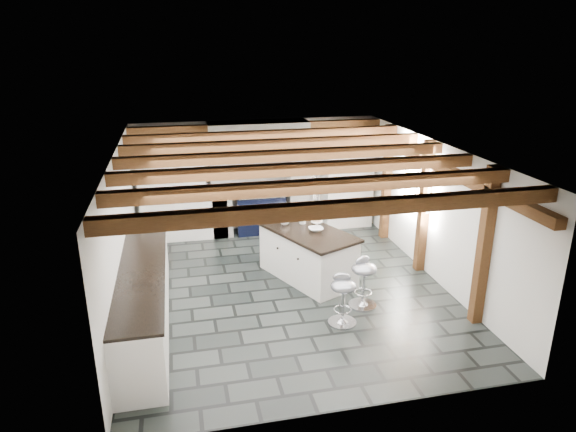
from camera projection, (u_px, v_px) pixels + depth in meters
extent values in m
plane|color=black|center=(287.00, 288.00, 8.40)|extent=(6.00, 6.00, 0.00)
plane|color=silver|center=(257.00, 174.00, 10.79)|extent=(5.00, 0.00, 5.00)
plane|color=silver|center=(121.00, 234.00, 7.51)|extent=(0.00, 6.00, 6.00)
plane|color=silver|center=(434.00, 211.00, 8.53)|extent=(0.00, 6.00, 6.00)
plane|color=white|center=(287.00, 149.00, 7.64)|extent=(6.00, 6.00, 0.00)
cube|color=white|center=(220.00, 190.00, 10.41)|extent=(0.40, 0.60, 1.90)
cube|color=white|center=(297.00, 185.00, 10.74)|extent=(0.40, 0.60, 1.90)
cube|color=brown|center=(258.00, 137.00, 10.24)|extent=(2.10, 0.65, 0.18)
cube|color=white|center=(258.00, 130.00, 10.18)|extent=(2.00, 0.60, 0.31)
cube|color=black|center=(261.00, 137.00, 9.92)|extent=(1.00, 0.03, 0.22)
cube|color=silver|center=(261.00, 137.00, 9.91)|extent=(0.90, 0.01, 0.14)
cube|color=white|center=(172.00, 190.00, 10.20)|extent=(1.30, 0.58, 2.00)
cube|color=white|center=(347.00, 180.00, 10.95)|extent=(1.00, 0.58, 2.00)
cube|color=white|center=(145.00, 294.00, 7.25)|extent=(0.60, 3.80, 0.88)
cube|color=black|center=(142.00, 265.00, 7.10)|extent=(0.64, 3.80, 0.04)
cube|color=white|center=(209.00, 214.00, 10.53)|extent=(0.70, 0.60, 0.88)
cube|color=black|center=(208.00, 193.00, 10.38)|extent=(0.74, 0.64, 0.04)
cube|color=brown|center=(434.00, 164.00, 8.25)|extent=(0.15, 5.80, 0.14)
plane|color=white|center=(418.00, 178.00, 8.95)|extent=(0.00, 0.90, 0.90)
cube|color=brown|center=(341.00, 209.00, 5.28)|extent=(5.00, 0.16, 0.16)
cube|color=brown|center=(319.00, 186.00, 6.08)|extent=(5.00, 0.16, 0.16)
cube|color=brown|center=(301.00, 169.00, 6.87)|extent=(5.00, 0.16, 0.16)
cube|color=brown|center=(287.00, 155.00, 7.67)|extent=(5.00, 0.16, 0.16)
cube|color=brown|center=(276.00, 144.00, 8.47)|extent=(5.00, 0.16, 0.16)
cube|color=brown|center=(267.00, 135.00, 9.27)|extent=(5.00, 0.16, 0.16)
cube|color=brown|center=(259.00, 127.00, 10.07)|extent=(5.00, 0.16, 0.16)
cube|color=brown|center=(484.00, 247.00, 7.04)|extent=(0.15, 0.15, 2.30)
cube|color=brown|center=(424.00, 207.00, 8.70)|extent=(0.15, 0.15, 2.30)
cube|color=brown|center=(387.00, 183.00, 10.18)|extent=(0.15, 0.15, 2.30)
cylinder|color=black|center=(317.00, 172.00, 7.81)|extent=(0.01, 0.01, 0.56)
cylinder|color=white|center=(316.00, 193.00, 7.92)|extent=(0.09, 0.09, 0.22)
cylinder|color=black|center=(315.00, 168.00, 8.10)|extent=(0.01, 0.01, 0.56)
cylinder|color=white|center=(314.00, 188.00, 8.21)|extent=(0.09, 0.09, 0.22)
cylinder|color=black|center=(313.00, 163.00, 8.39)|extent=(0.01, 0.01, 0.56)
cylinder|color=white|center=(313.00, 183.00, 8.49)|extent=(0.09, 0.09, 0.22)
cube|color=black|center=(260.00, 211.00, 10.72)|extent=(1.00, 0.60, 0.90)
ellipsoid|color=silver|center=(247.00, 189.00, 10.51)|extent=(0.28, 0.28, 0.11)
ellipsoid|color=silver|center=(271.00, 188.00, 10.62)|extent=(0.28, 0.28, 0.11)
cylinder|color=silver|center=(262.00, 198.00, 10.31)|extent=(0.95, 0.03, 0.03)
cube|color=black|center=(250.00, 216.00, 10.40)|extent=(0.35, 0.02, 0.30)
cube|color=black|center=(274.00, 214.00, 10.50)|extent=(0.35, 0.02, 0.30)
cube|color=white|center=(308.00, 255.00, 8.63)|extent=(1.44, 1.85, 0.81)
cube|color=black|center=(308.00, 232.00, 8.49)|extent=(1.54, 1.95, 0.05)
imported|color=white|center=(285.00, 220.00, 8.72)|extent=(0.22, 0.22, 0.18)
ellipsoid|color=#D54B1E|center=(285.00, 212.00, 8.67)|extent=(0.18, 0.18, 0.11)
cylinder|color=white|center=(302.00, 219.00, 8.78)|extent=(0.11, 0.11, 0.17)
imported|color=white|center=(316.00, 229.00, 8.45)|extent=(0.32, 0.32, 0.06)
cylinder|color=white|center=(317.00, 224.00, 8.63)|extent=(0.05, 0.05, 0.09)
cylinder|color=white|center=(317.00, 221.00, 8.61)|extent=(0.20, 0.20, 0.01)
cylinder|color=tan|center=(317.00, 219.00, 8.60)|extent=(0.16, 0.16, 0.06)
cylinder|color=silver|center=(362.00, 305.00, 7.83)|extent=(0.43, 0.43, 0.03)
cone|color=silver|center=(363.00, 302.00, 7.81)|extent=(0.19, 0.19, 0.08)
cylinder|color=silver|center=(363.00, 287.00, 7.73)|extent=(0.05, 0.05, 0.53)
torus|color=silver|center=(363.00, 292.00, 7.76)|extent=(0.27, 0.27, 0.02)
ellipsoid|color=gray|center=(364.00, 269.00, 7.63)|extent=(0.50, 0.50, 0.17)
ellipsoid|color=gray|center=(360.00, 261.00, 7.67)|extent=(0.29, 0.20, 0.15)
cylinder|color=silver|center=(342.00, 322.00, 7.35)|extent=(0.41, 0.41, 0.03)
cone|color=silver|center=(342.00, 320.00, 7.34)|extent=(0.18, 0.18, 0.07)
cylinder|color=silver|center=(343.00, 304.00, 7.25)|extent=(0.05, 0.05, 0.51)
torus|color=silver|center=(343.00, 310.00, 7.28)|extent=(0.26, 0.26, 0.02)
ellipsoid|color=gray|center=(344.00, 286.00, 7.16)|extent=(0.45, 0.45, 0.17)
ellipsoid|color=gray|center=(343.00, 277.00, 7.22)|extent=(0.28, 0.17, 0.14)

